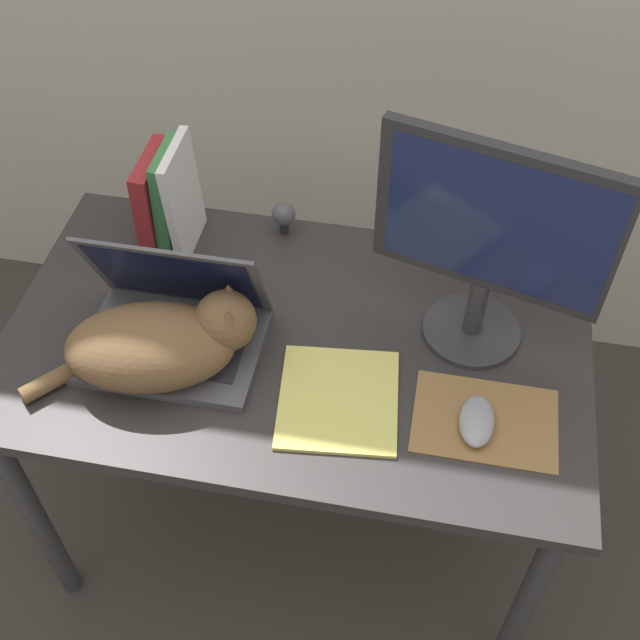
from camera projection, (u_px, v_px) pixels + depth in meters
desk at (296, 366)px, 1.58m from camera, size 1.11×0.66×0.70m
laptop at (174, 325)px, 1.48m from camera, size 0.33×0.24×0.24m
cat at (161, 343)px, 1.42m from camera, size 0.40×0.25×0.16m
external_monitor at (491, 240)px, 1.35m from camera, size 0.40×0.19×0.43m
mousepad at (485, 420)px, 1.39m from camera, size 0.25×0.18×0.00m
computer_mouse at (477, 421)px, 1.37m from camera, size 0.06×0.11×0.03m
book_row at (167, 199)px, 1.61m from camera, size 0.10×0.16×0.24m
notepad at (338, 399)px, 1.42m from camera, size 0.23×0.25×0.01m
webcam at (284, 215)px, 1.68m from camera, size 0.05×0.05×0.08m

